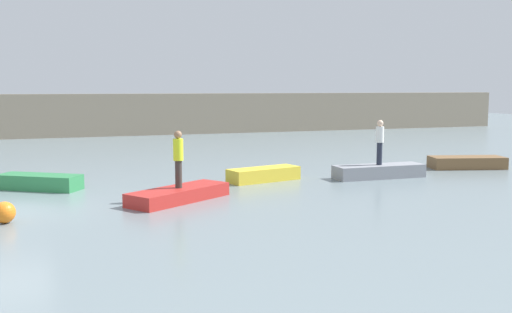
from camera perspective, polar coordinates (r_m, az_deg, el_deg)
ground_plane at (r=18.83m, az=-23.41°, el=-4.89°), size 120.00×120.00×0.00m
embankment_wall at (r=44.59m, az=-21.36°, el=3.70°), size 80.00×1.20×3.13m
rowboat_green at (r=22.18m, az=-20.43°, el=-2.35°), size 3.03×2.47×0.54m
rowboat_red at (r=18.86m, az=-7.55°, el=-3.70°), size 3.68×2.97×0.43m
rowboat_yellow at (r=22.65m, az=0.76°, el=-1.76°), size 3.04×1.65×0.52m
rowboat_grey at (r=23.95m, az=11.94°, el=-1.43°), size 3.76×1.07×0.53m
rowboat_brown at (r=27.83m, az=19.94°, el=-0.55°), size 3.47×2.05×0.53m
person_white_shirt at (r=23.81m, az=12.02°, el=1.62°), size 0.32×0.32×1.80m
person_hiviz_shirt at (r=18.67m, az=-7.61°, el=0.06°), size 0.32×0.32×1.83m
mooring_buoy at (r=17.08m, az=-23.41°, el=-5.05°), size 0.59×0.59×0.59m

